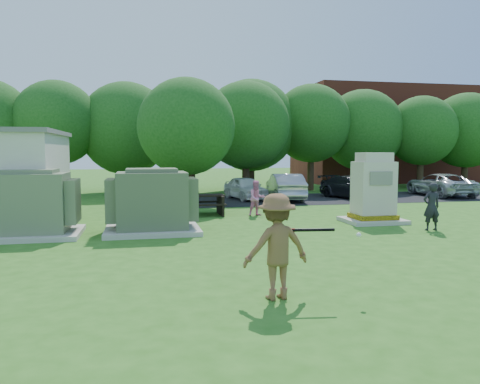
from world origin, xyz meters
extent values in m
plane|color=#2D6619|center=(0.00, 0.00, 0.00)|extent=(120.00, 120.00, 0.00)
cube|color=maroon|center=(18.00, 27.00, 4.00)|extent=(15.00, 8.00, 8.00)
cube|color=#232326|center=(7.00, 13.50, 0.01)|extent=(20.00, 6.00, 0.01)
cube|color=beige|center=(-6.50, 4.50, 0.07)|extent=(3.00, 2.40, 0.15)
cube|color=#687553|center=(-6.50, 4.50, 1.05)|extent=(2.20, 1.80, 1.80)
cube|color=#687553|center=(-6.50, 4.50, 2.01)|extent=(1.60, 1.30, 0.12)
cube|color=#687553|center=(-5.23, 4.50, 1.07)|extent=(0.32, 1.50, 1.35)
cube|color=beige|center=(-2.80, 4.50, 0.07)|extent=(3.00, 2.40, 0.15)
cube|color=#546144|center=(-2.80, 4.50, 1.05)|extent=(2.20, 1.80, 1.80)
cube|color=#546144|center=(-2.80, 4.50, 2.01)|extent=(1.60, 1.30, 0.12)
cube|color=#546144|center=(-4.07, 4.50, 1.07)|extent=(0.32, 1.50, 1.35)
cube|color=#546144|center=(-1.53, 4.50, 1.07)|extent=(0.32, 1.50, 1.35)
cube|color=beige|center=(5.20, 4.92, 0.07)|extent=(2.11, 1.73, 0.14)
cube|color=yellow|center=(5.20, 4.92, 0.23)|extent=(1.49, 1.20, 0.17)
cube|color=beige|center=(5.20, 4.92, 1.28)|extent=(1.34, 1.06, 1.92)
cube|color=beige|center=(5.20, 4.92, 2.41)|extent=(1.10, 0.86, 0.34)
cube|color=gray|center=(5.20, 4.36, 1.66)|extent=(0.86, 0.04, 0.48)
cube|color=black|center=(-0.80, 8.19, 0.81)|extent=(1.98, 0.77, 0.07)
cube|color=black|center=(-0.80, 8.79, 0.48)|extent=(1.98, 0.28, 0.06)
cube|color=black|center=(-0.80, 7.58, 0.48)|extent=(1.98, 0.28, 0.06)
cube|color=black|center=(-1.66, 8.19, 0.41)|extent=(0.09, 1.49, 0.81)
cube|color=black|center=(0.06, 8.19, 0.41)|extent=(0.09, 1.49, 0.81)
imported|color=brown|center=(-0.81, -2.94, 0.94)|extent=(1.29, 0.85, 1.88)
imported|color=black|center=(6.24, 2.90, 0.79)|extent=(0.60, 0.42, 1.59)
imported|color=pink|center=(1.45, 7.54, 0.72)|extent=(0.77, 0.64, 1.43)
imported|color=white|center=(2.43, 14.03, 0.62)|extent=(2.09, 3.85, 1.24)
imported|color=#A4A4A9|center=(4.42, 13.15, 0.71)|extent=(2.00, 4.46, 1.42)
imported|color=black|center=(8.33, 13.16, 0.62)|extent=(3.00, 4.64, 1.25)
imported|color=#BCBDC1|center=(13.98, 13.50, 0.66)|extent=(2.38, 4.84, 1.32)
cylinder|color=black|center=(-0.21, -3.05, 1.23)|extent=(0.85, 0.17, 0.06)
cylinder|color=maroon|center=(-0.60, -2.99, 1.23)|extent=(0.23, 0.09, 0.06)
sphere|color=white|center=(0.69, -3.08, 1.12)|extent=(0.09, 0.09, 0.09)
cylinder|color=#47301E|center=(-8.00, 18.80, 1.40)|extent=(0.44, 0.44, 2.80)
sphere|color=#235B1C|center=(-8.00, 18.80, 4.30)|extent=(5.00, 5.00, 5.00)
cylinder|color=#47301E|center=(-4.00, 19.60, 1.15)|extent=(0.44, 0.44, 2.30)
sphere|color=#235B1C|center=(-4.00, 19.60, 4.04)|extent=(5.80, 5.80, 5.80)
cylinder|color=#47301E|center=(0.00, 18.70, 1.35)|extent=(0.44, 0.44, 2.70)
sphere|color=#235B1C|center=(0.00, 18.70, 4.32)|extent=(5.40, 5.40, 5.40)
cylinder|color=#47301E|center=(4.00, 19.30, 1.25)|extent=(0.44, 0.44, 2.50)
sphere|color=#235B1C|center=(4.00, 19.30, 4.30)|extent=(6.00, 6.00, 6.00)
cylinder|color=#47301E|center=(8.00, 18.90, 1.45)|extent=(0.44, 0.44, 2.90)
sphere|color=#235B1C|center=(8.00, 18.90, 4.46)|extent=(5.20, 5.20, 5.20)
cylinder|color=#47301E|center=(12.00, 19.50, 1.20)|extent=(0.44, 0.44, 2.40)
sphere|color=#235B1C|center=(12.00, 19.50, 4.08)|extent=(5.60, 5.60, 5.60)
cylinder|color=#47301E|center=(16.00, 18.60, 1.30)|extent=(0.44, 0.44, 2.60)
sphere|color=#235B1C|center=(16.00, 18.60, 4.04)|extent=(4.80, 4.80, 4.80)
cylinder|color=#47301E|center=(20.00, 19.20, 1.25)|extent=(0.44, 0.44, 2.50)
sphere|color=#235B1C|center=(20.00, 19.20, 4.12)|extent=(5.40, 5.40, 5.40)
cylinder|color=#47301E|center=(-1.00, 11.50, 1.20)|extent=(0.44, 0.44, 2.40)
sphere|color=#235B1C|center=(-1.00, 11.50, 3.78)|extent=(4.60, 4.60, 4.60)
cylinder|color=#47301E|center=(3.00, 16.50, 1.30)|extent=(0.44, 0.44, 2.60)
sphere|color=#235B1C|center=(3.00, 16.50, 4.16)|extent=(5.20, 5.20, 5.20)
camera|label=1|loc=(-3.13, -10.78, 2.62)|focal=35.00mm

